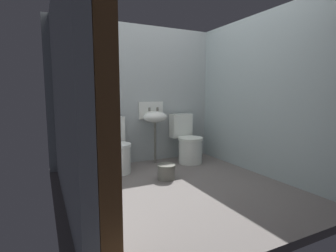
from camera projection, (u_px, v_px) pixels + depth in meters
ground_plane at (179, 188)px, 3.19m from camera, size 2.84×2.92×0.08m
wall_back at (141, 95)px, 4.21m from camera, size 2.84×0.10×2.20m
wall_left at (64, 96)px, 2.58m from camera, size 0.10×2.72×2.20m
wall_right at (254, 95)px, 3.69m from camera, size 0.10×2.72×2.20m
wooden_door_post at (105, 98)px, 1.56m from camera, size 0.14×0.14×2.20m
toilet_left at (116, 150)px, 3.71m from camera, size 0.41×0.60×0.78m
toilet_right at (187, 143)px, 4.24m from camera, size 0.41×0.60×0.78m
sink at (154, 117)px, 4.13m from camera, size 0.42×0.35×0.99m
bucket at (166, 172)px, 3.38m from camera, size 0.24×0.24×0.20m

